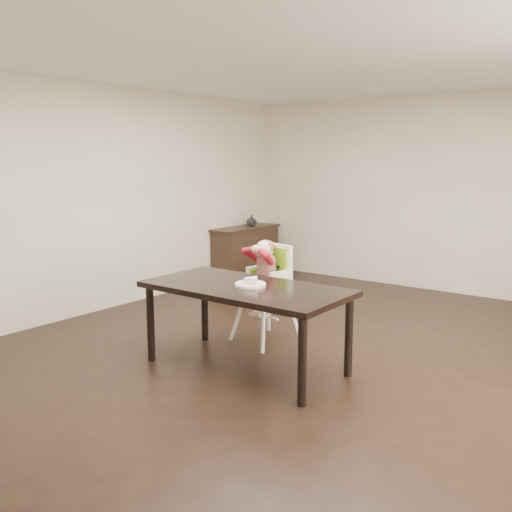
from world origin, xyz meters
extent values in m
plane|color=black|center=(0.00, 0.00, 0.00)|extent=(7.00, 7.00, 0.00)
cube|color=#C0B69F|center=(0.00, 3.50, 1.35)|extent=(6.00, 0.02, 2.70)
cube|color=#C0B69F|center=(-3.00, 0.00, 1.35)|extent=(0.02, 7.00, 2.70)
cube|color=white|center=(0.00, 0.00, 2.70)|extent=(6.00, 7.00, 0.02)
cube|color=black|center=(-0.38, -0.48, 0.72)|extent=(1.80, 0.90, 0.05)
cylinder|color=black|center=(-1.20, -0.85, 0.35)|extent=(0.07, 0.07, 0.70)
cylinder|color=black|center=(0.44, -0.85, 0.35)|extent=(0.07, 0.07, 0.70)
cylinder|color=black|center=(-1.20, -0.11, 0.35)|extent=(0.07, 0.07, 0.70)
cylinder|color=black|center=(0.44, -0.11, 0.35)|extent=(0.07, 0.07, 0.70)
cylinder|color=white|center=(-0.91, 0.09, 0.28)|extent=(0.05, 0.05, 0.55)
cylinder|color=white|center=(-0.53, -0.01, 0.28)|extent=(0.05, 0.05, 0.55)
cylinder|color=white|center=(-0.81, 0.47, 0.28)|extent=(0.05, 0.05, 0.55)
cylinder|color=white|center=(-0.43, 0.37, 0.28)|extent=(0.05, 0.05, 0.55)
cube|color=white|center=(-0.67, 0.23, 0.55)|extent=(0.47, 0.44, 0.05)
cube|color=#73B417|center=(-0.67, 0.23, 0.59)|extent=(0.38, 0.37, 0.03)
cube|color=white|center=(-0.63, 0.38, 0.78)|extent=(0.40, 0.15, 0.42)
cube|color=#73B417|center=(-0.64, 0.35, 0.77)|extent=(0.33, 0.10, 0.38)
cube|color=black|center=(-0.72, 0.30, 0.77)|extent=(0.07, 0.18, 0.02)
cube|color=black|center=(-0.60, 0.26, 0.77)|extent=(0.07, 0.18, 0.02)
cylinder|color=#A72313|center=(-0.67, 0.23, 0.74)|extent=(0.28, 0.28, 0.27)
sphere|color=beige|center=(-0.68, 0.21, 0.96)|extent=(0.22, 0.22, 0.18)
ellipsoid|color=brown|center=(-0.67, 0.24, 0.98)|extent=(0.22, 0.21, 0.14)
sphere|color=beige|center=(-0.73, 0.13, 0.96)|extent=(0.10, 0.10, 0.08)
sphere|color=beige|center=(-0.67, 0.11, 0.96)|extent=(0.10, 0.10, 0.08)
cylinder|color=white|center=(-0.34, -0.47, 0.76)|extent=(0.35, 0.35, 0.02)
torus|color=white|center=(-0.34, -0.47, 0.77)|extent=(0.35, 0.35, 0.01)
cube|color=black|center=(-2.78, 2.61, 0.38)|extent=(0.40, 1.20, 0.76)
cube|color=black|center=(-2.78, 2.61, 0.78)|extent=(0.44, 1.26, 0.03)
imported|color=#99999E|center=(-2.78, 2.77, 0.87)|extent=(0.22, 0.22, 0.16)
camera|label=1|loc=(2.60, -4.30, 1.86)|focal=40.00mm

